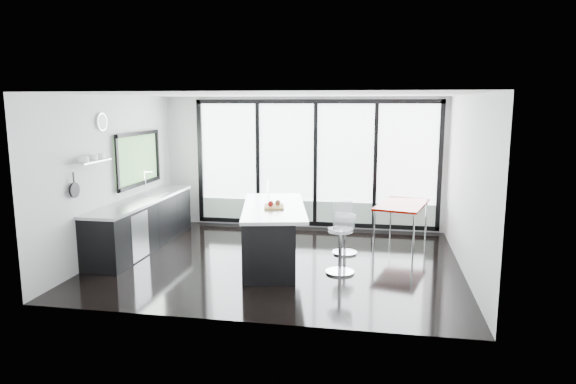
% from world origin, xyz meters
% --- Properties ---
extents(floor, '(6.00, 5.00, 0.00)m').
position_xyz_m(floor, '(0.00, 0.00, 0.00)').
color(floor, black).
rests_on(floor, ground).
extents(ceiling, '(6.00, 5.00, 0.00)m').
position_xyz_m(ceiling, '(0.00, 0.00, 2.80)').
color(ceiling, white).
rests_on(ceiling, wall_back).
extents(wall_back, '(6.00, 0.09, 2.80)m').
position_xyz_m(wall_back, '(0.27, 2.47, 1.27)').
color(wall_back, silver).
rests_on(wall_back, ground).
extents(wall_front, '(6.00, 0.00, 2.80)m').
position_xyz_m(wall_front, '(0.00, -2.50, 1.40)').
color(wall_front, silver).
rests_on(wall_front, ground).
extents(wall_left, '(0.26, 5.00, 2.80)m').
position_xyz_m(wall_left, '(-2.97, 0.27, 1.56)').
color(wall_left, silver).
rests_on(wall_left, ground).
extents(wall_right, '(0.00, 5.00, 2.80)m').
position_xyz_m(wall_right, '(3.00, 0.00, 1.40)').
color(wall_right, silver).
rests_on(wall_right, ground).
extents(counter_cabinets, '(0.69, 3.24, 1.36)m').
position_xyz_m(counter_cabinets, '(-2.67, 0.40, 0.46)').
color(counter_cabinets, black).
rests_on(counter_cabinets, floor).
extents(island, '(1.48, 2.55, 1.27)m').
position_xyz_m(island, '(-0.15, -0.08, 0.50)').
color(island, black).
rests_on(island, floor).
extents(bar_stool_near, '(0.56, 0.56, 0.73)m').
position_xyz_m(bar_stool_near, '(1.07, -0.44, 0.36)').
color(bar_stool_near, silver).
rests_on(bar_stool_near, floor).
extents(bar_stool_far, '(0.58, 0.58, 0.71)m').
position_xyz_m(bar_stool_far, '(1.07, 0.66, 0.36)').
color(bar_stool_far, silver).
rests_on(bar_stool_far, floor).
extents(red_table, '(1.14, 1.59, 0.77)m').
position_xyz_m(red_table, '(2.08, 1.58, 0.38)').
color(red_table, '#800700').
rests_on(red_table, floor).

